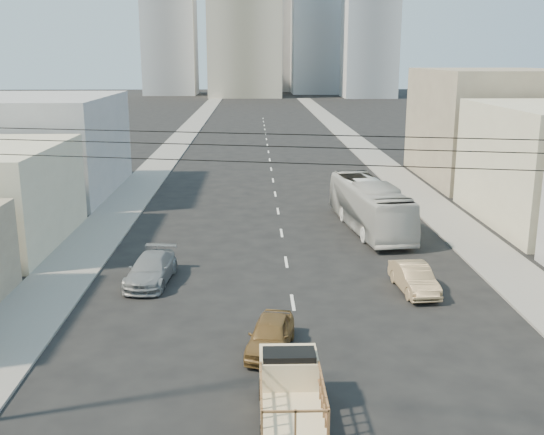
{
  "coord_description": "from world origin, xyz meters",
  "views": [
    {
      "loc": [
        -1.77,
        -13.66,
        11.14
      ],
      "look_at": [
        -0.9,
        16.34,
        3.5
      ],
      "focal_mm": 42.0,
      "sensor_mm": 36.0,
      "label": 1
    }
  ],
  "objects_px": {
    "sedan_tan": "(414,278)",
    "sedan_grey": "(151,269)",
    "city_bus": "(370,206)",
    "sedan_brown": "(270,335)",
    "flatbed_pickup": "(290,388)"
  },
  "relations": [
    {
      "from": "sedan_brown",
      "to": "sedan_tan",
      "type": "xyz_separation_m",
      "value": [
        7.14,
        6.22,
        0.02
      ]
    },
    {
      "from": "sedan_brown",
      "to": "flatbed_pickup",
      "type": "bearing_deg",
      "value": -73.04
    },
    {
      "from": "city_bus",
      "to": "sedan_brown",
      "type": "xyz_separation_m",
      "value": [
        -7.0,
        -17.7,
        -0.94
      ]
    },
    {
      "from": "sedan_brown",
      "to": "sedan_tan",
      "type": "height_order",
      "value": "sedan_tan"
    },
    {
      "from": "flatbed_pickup",
      "to": "sedan_grey",
      "type": "bearing_deg",
      "value": 116.45
    },
    {
      "from": "city_bus",
      "to": "sedan_grey",
      "type": "height_order",
      "value": "city_bus"
    },
    {
      "from": "flatbed_pickup",
      "to": "sedan_tan",
      "type": "bearing_deg",
      "value": 59.03
    },
    {
      "from": "city_bus",
      "to": "sedan_tan",
      "type": "relative_size",
      "value": 2.79
    },
    {
      "from": "city_bus",
      "to": "sedan_grey",
      "type": "distance_m",
      "value": 16.2
    },
    {
      "from": "flatbed_pickup",
      "to": "sedan_brown",
      "type": "height_order",
      "value": "flatbed_pickup"
    },
    {
      "from": "sedan_tan",
      "to": "sedan_grey",
      "type": "xyz_separation_m",
      "value": [
        -12.97,
        1.62,
        0.02
      ]
    },
    {
      "from": "sedan_grey",
      "to": "sedan_brown",
      "type": "bearing_deg",
      "value": -48.03
    },
    {
      "from": "city_bus",
      "to": "sedan_brown",
      "type": "bearing_deg",
      "value": -118.01
    },
    {
      "from": "sedan_brown",
      "to": "sedan_tan",
      "type": "distance_m",
      "value": 9.48
    },
    {
      "from": "sedan_brown",
      "to": "sedan_grey",
      "type": "distance_m",
      "value": 9.77
    }
  ]
}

